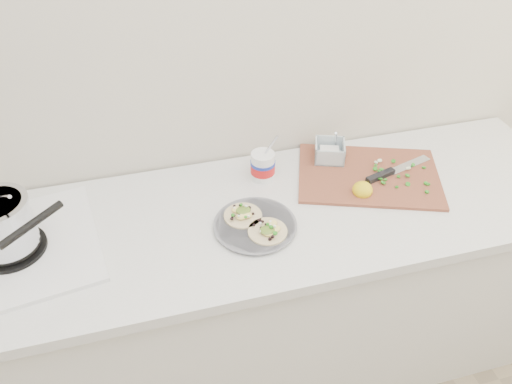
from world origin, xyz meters
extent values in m
cube|color=beige|center=(0.00, 1.73, 1.30)|extent=(3.50, 0.05, 2.60)
cube|color=silver|center=(0.00, 1.43, 0.43)|extent=(2.40, 0.62, 0.86)
cube|color=silver|center=(0.00, 1.41, 0.88)|extent=(2.44, 0.66, 0.04)
cube|color=silver|center=(-0.68, 1.43, 0.91)|extent=(0.55, 0.52, 0.01)
cylinder|color=black|center=(-0.68, 1.43, 0.92)|extent=(0.20, 0.20, 0.01)
torus|color=black|center=(-0.68, 1.43, 0.94)|extent=(0.17, 0.17, 0.02)
cylinder|color=silver|center=(-0.68, 1.43, 1.02)|extent=(0.17, 0.17, 0.15)
cylinder|color=slate|center=(0.05, 1.35, 0.91)|extent=(0.25, 0.25, 0.01)
cylinder|color=slate|center=(0.05, 1.35, 0.91)|extent=(0.27, 0.27, 0.00)
cylinder|color=white|center=(0.14, 1.60, 0.95)|extent=(0.08, 0.08, 0.10)
cylinder|color=red|center=(0.14, 1.60, 0.95)|extent=(0.09, 0.09, 0.04)
cylinder|color=#192D99|center=(0.14, 1.60, 0.97)|extent=(0.09, 0.09, 0.01)
cube|color=brown|center=(0.51, 1.50, 0.91)|extent=(0.59, 0.50, 0.01)
cube|color=white|center=(0.41, 1.63, 0.93)|extent=(0.07, 0.07, 0.03)
ellipsoid|color=yellow|center=(0.45, 1.41, 0.93)|extent=(0.07, 0.07, 0.06)
cube|color=silver|center=(0.68, 1.51, 0.91)|extent=(0.19, 0.08, 0.00)
cube|color=black|center=(0.54, 1.47, 0.92)|extent=(0.12, 0.06, 0.02)
camera|label=1|loc=(-0.25, 0.23, 2.00)|focal=35.00mm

